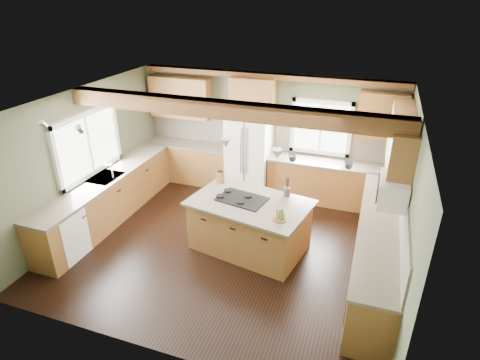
% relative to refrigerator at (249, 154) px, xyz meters
% --- Properties ---
extents(floor, '(5.60, 5.60, 0.00)m').
position_rel_refrigerator_xyz_m(floor, '(0.30, -2.12, -0.90)').
color(floor, black).
rests_on(floor, ground).
extents(ceiling, '(5.60, 5.60, 0.00)m').
position_rel_refrigerator_xyz_m(ceiling, '(0.30, -2.12, 1.70)').
color(ceiling, silver).
rests_on(ceiling, wall_back).
extents(wall_back, '(5.60, 0.00, 5.60)m').
position_rel_refrigerator_xyz_m(wall_back, '(0.30, 0.38, 0.40)').
color(wall_back, '#4E573D').
rests_on(wall_back, ground).
extents(wall_left, '(0.00, 5.00, 5.00)m').
position_rel_refrigerator_xyz_m(wall_left, '(-2.50, -2.12, 0.40)').
color(wall_left, '#4E573D').
rests_on(wall_left, ground).
extents(wall_right, '(0.00, 5.00, 5.00)m').
position_rel_refrigerator_xyz_m(wall_right, '(3.10, -2.12, 0.40)').
color(wall_right, '#4E573D').
rests_on(wall_right, ground).
extents(ceiling_beam, '(5.55, 0.26, 0.26)m').
position_rel_refrigerator_xyz_m(ceiling_beam, '(0.30, -2.08, 1.57)').
color(ceiling_beam, '#4D2C16').
rests_on(ceiling_beam, ceiling).
extents(soffit_trim, '(5.55, 0.20, 0.10)m').
position_rel_refrigerator_xyz_m(soffit_trim, '(0.30, 0.28, 1.64)').
color(soffit_trim, '#4D2C16').
rests_on(soffit_trim, ceiling).
extents(backsplash_back, '(5.58, 0.03, 0.58)m').
position_rel_refrigerator_xyz_m(backsplash_back, '(0.30, 0.36, 0.31)').
color(backsplash_back, brown).
rests_on(backsplash_back, wall_back).
extents(backsplash_right, '(0.03, 3.70, 0.58)m').
position_rel_refrigerator_xyz_m(backsplash_right, '(3.08, -2.07, 0.31)').
color(backsplash_right, brown).
rests_on(backsplash_right, wall_right).
extents(base_cab_back_left, '(2.02, 0.60, 0.88)m').
position_rel_refrigerator_xyz_m(base_cab_back_left, '(-1.49, 0.08, -0.46)').
color(base_cab_back_left, brown).
rests_on(base_cab_back_left, floor).
extents(counter_back_left, '(2.06, 0.64, 0.04)m').
position_rel_refrigerator_xyz_m(counter_back_left, '(-1.49, 0.08, 0.00)').
color(counter_back_left, brown).
rests_on(counter_back_left, base_cab_back_left).
extents(base_cab_back_right, '(2.62, 0.60, 0.88)m').
position_rel_refrigerator_xyz_m(base_cab_back_right, '(1.79, 0.08, -0.46)').
color(base_cab_back_right, brown).
rests_on(base_cab_back_right, floor).
extents(counter_back_right, '(2.66, 0.64, 0.04)m').
position_rel_refrigerator_xyz_m(counter_back_right, '(1.79, 0.08, 0.00)').
color(counter_back_right, brown).
rests_on(counter_back_right, base_cab_back_right).
extents(base_cab_left, '(0.60, 3.70, 0.88)m').
position_rel_refrigerator_xyz_m(base_cab_left, '(-2.20, -2.07, -0.46)').
color(base_cab_left, brown).
rests_on(base_cab_left, floor).
extents(counter_left, '(0.64, 3.74, 0.04)m').
position_rel_refrigerator_xyz_m(counter_left, '(-2.20, -2.07, 0.00)').
color(counter_left, brown).
rests_on(counter_left, base_cab_left).
extents(base_cab_right, '(0.60, 3.70, 0.88)m').
position_rel_refrigerator_xyz_m(base_cab_right, '(2.80, -2.07, -0.46)').
color(base_cab_right, brown).
rests_on(base_cab_right, floor).
extents(counter_right, '(0.64, 3.74, 0.04)m').
position_rel_refrigerator_xyz_m(counter_right, '(2.80, -2.07, 0.00)').
color(counter_right, brown).
rests_on(counter_right, base_cab_right).
extents(upper_cab_back_left, '(1.40, 0.35, 0.90)m').
position_rel_refrigerator_xyz_m(upper_cab_back_left, '(-1.69, 0.21, 1.05)').
color(upper_cab_back_left, brown).
rests_on(upper_cab_back_left, wall_back).
extents(upper_cab_over_fridge, '(0.96, 0.35, 0.70)m').
position_rel_refrigerator_xyz_m(upper_cab_over_fridge, '(-0.00, 0.21, 1.25)').
color(upper_cab_over_fridge, brown).
rests_on(upper_cab_over_fridge, wall_back).
extents(upper_cab_right, '(0.35, 2.20, 0.90)m').
position_rel_refrigerator_xyz_m(upper_cab_right, '(2.92, -1.22, 1.05)').
color(upper_cab_right, brown).
rests_on(upper_cab_right, wall_right).
extents(upper_cab_back_corner, '(0.90, 0.35, 0.90)m').
position_rel_refrigerator_xyz_m(upper_cab_back_corner, '(2.60, 0.21, 1.05)').
color(upper_cab_back_corner, brown).
rests_on(upper_cab_back_corner, wall_back).
extents(window_left, '(0.04, 1.60, 1.05)m').
position_rel_refrigerator_xyz_m(window_left, '(-2.48, -2.07, 0.65)').
color(window_left, white).
rests_on(window_left, wall_left).
extents(window_back, '(1.10, 0.04, 1.00)m').
position_rel_refrigerator_xyz_m(window_back, '(1.45, 0.36, 0.65)').
color(window_back, white).
rests_on(window_back, wall_back).
extents(sink, '(0.50, 0.65, 0.03)m').
position_rel_refrigerator_xyz_m(sink, '(-2.20, -2.07, 0.01)').
color(sink, '#262628').
rests_on(sink, counter_left).
extents(faucet, '(0.02, 0.02, 0.28)m').
position_rel_refrigerator_xyz_m(faucet, '(-2.02, -2.07, 0.15)').
color(faucet, '#B2B2B7').
rests_on(faucet, sink).
extents(dishwasher, '(0.60, 0.60, 0.84)m').
position_rel_refrigerator_xyz_m(dishwasher, '(-2.19, -3.37, -0.47)').
color(dishwasher, white).
rests_on(dishwasher, floor).
extents(oven, '(0.60, 0.72, 0.84)m').
position_rel_refrigerator_xyz_m(oven, '(2.79, -3.37, -0.47)').
color(oven, white).
rests_on(oven, floor).
extents(microwave, '(0.40, 0.70, 0.38)m').
position_rel_refrigerator_xyz_m(microwave, '(2.88, -2.17, 0.65)').
color(microwave, white).
rests_on(microwave, wall_right).
extents(pendant_left, '(0.18, 0.18, 0.16)m').
position_rel_refrigerator_xyz_m(pendant_left, '(0.25, -2.00, 0.98)').
color(pendant_left, '#B2B2B7').
rests_on(pendant_left, ceiling).
extents(pendant_right, '(0.18, 0.18, 0.16)m').
position_rel_refrigerator_xyz_m(pendant_right, '(1.15, -2.17, 0.98)').
color(pendant_right, '#B2B2B7').
rests_on(pendant_right, ceiling).
extents(refrigerator, '(0.90, 0.74, 1.80)m').
position_rel_refrigerator_xyz_m(refrigerator, '(0.00, 0.00, 0.00)').
color(refrigerator, white).
rests_on(refrigerator, floor).
extents(island, '(2.03, 1.45, 0.88)m').
position_rel_refrigerator_xyz_m(island, '(0.70, -2.08, -0.46)').
color(island, brown).
rests_on(island, floor).
extents(island_top, '(2.17, 1.60, 0.04)m').
position_rel_refrigerator_xyz_m(island_top, '(0.70, -2.08, 0.00)').
color(island_top, brown).
rests_on(island_top, island).
extents(cooktop, '(0.89, 0.67, 0.02)m').
position_rel_refrigerator_xyz_m(cooktop, '(0.55, -2.05, 0.03)').
color(cooktop, black).
rests_on(cooktop, island_top).
extents(knife_block, '(0.14, 0.12, 0.21)m').
position_rel_refrigerator_xyz_m(knife_block, '(-0.04, -1.57, 0.12)').
color(knife_block, brown).
rests_on(knife_block, island_top).
extents(utensil_crock, '(0.13, 0.13, 0.15)m').
position_rel_refrigerator_xyz_m(utensil_crock, '(1.23, -1.66, 0.10)').
color(utensil_crock, '#3F3633').
rests_on(utensil_crock, island_top).
extents(bottle_tray, '(0.25, 0.25, 0.20)m').
position_rel_refrigerator_xyz_m(bottle_tray, '(1.31, -2.48, 0.12)').
color(bottle_tray, brown).
rests_on(bottle_tray, island_top).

